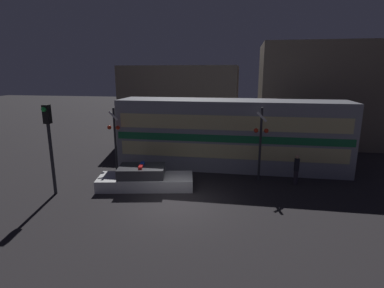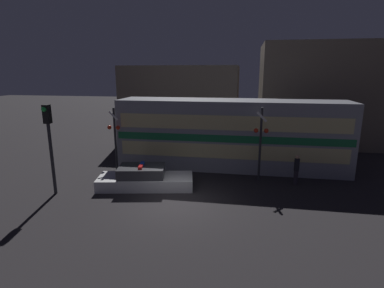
{
  "view_description": "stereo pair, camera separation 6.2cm",
  "coord_description": "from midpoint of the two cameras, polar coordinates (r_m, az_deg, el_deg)",
  "views": [
    {
      "loc": [
        2.86,
        -12.7,
        5.98
      ],
      "look_at": [
        0.06,
        3.91,
        1.95
      ],
      "focal_mm": 28.0,
      "sensor_mm": 36.0,
      "label": 1
    },
    {
      "loc": [
        2.92,
        -12.69,
        5.98
      ],
      "look_at": [
        0.06,
        3.91,
        1.95
      ],
      "focal_mm": 28.0,
      "sensor_mm": 36.0,
      "label": 2
    }
  ],
  "objects": [
    {
      "name": "crossing_signal_far",
      "position": [
        18.81,
        -14.61,
        1.55
      ],
      "size": [
        0.79,
        0.33,
        3.94
      ],
      "color": "#2D2D33",
      "rests_on": "ground_plane"
    },
    {
      "name": "ground_plane",
      "position": [
        14.32,
        -3.02,
        -11.23
      ],
      "size": [
        120.0,
        120.0,
        0.0
      ],
      "primitive_type": "plane",
      "color": "#262326"
    },
    {
      "name": "traffic_light_corner",
      "position": [
        16.06,
        -25.64,
        1.27
      ],
      "size": [
        0.3,
        0.46,
        4.5
      ],
      "color": "#2D2D33",
      "rests_on": "ground_plane"
    },
    {
      "name": "building_center",
      "position": [
        28.21,
        22.82,
        8.74
      ],
      "size": [
        9.81,
        6.7,
        8.34
      ],
      "color": "#726656",
      "rests_on": "ground_plane"
    },
    {
      "name": "police_car",
      "position": [
        16.23,
        -9.11,
        -6.56
      ],
      "size": [
        5.22,
        2.68,
        1.28
      ],
      "rotation": [
        0.0,
        0.0,
        0.19
      ],
      "color": "silver",
      "rests_on": "ground_plane"
    },
    {
      "name": "train",
      "position": [
        19.18,
        7.3,
        1.88
      ],
      "size": [
        14.18,
        2.92,
        4.33
      ],
      "color": "gray",
      "rests_on": "ground_plane"
    },
    {
      "name": "pedestrian",
      "position": [
        17.27,
        19.17,
        -4.57
      ],
      "size": [
        0.28,
        0.28,
        1.67
      ],
      "color": "#2D2833",
      "rests_on": "ground_plane"
    },
    {
      "name": "crossing_signal_near",
      "position": [
        16.89,
        12.82,
        0.72
      ],
      "size": [
        0.79,
        0.33,
        4.15
      ],
      "color": "#2D2D33",
      "rests_on": "ground_plane"
    },
    {
      "name": "building_left",
      "position": [
        27.92,
        -1.83,
        7.89
      ],
      "size": [
        9.96,
        6.87,
        6.54
      ],
      "color": "#726656",
      "rests_on": "ground_plane"
    }
  ]
}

